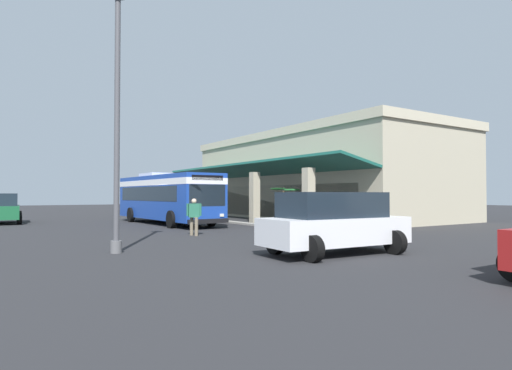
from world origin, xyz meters
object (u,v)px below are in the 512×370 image
(transit_bus, at_px, (166,195))
(lot_light_pole, at_px, (117,113))
(pedestrian, at_px, (194,215))
(parked_suv_green, at_px, (2,208))
(parked_suv_white, at_px, (334,222))
(potted_palm, at_px, (284,214))

(transit_bus, xyz_separation_m, lot_light_pole, (12.49, -6.49, 2.71))
(pedestrian, bearing_deg, parked_suv_green, -154.01)
(pedestrian, bearing_deg, parked_suv_white, 8.17)
(potted_palm, bearing_deg, parked_suv_white, -29.41)
(transit_bus, distance_m, potted_palm, 7.82)
(potted_palm, distance_m, lot_light_pole, 14.44)
(transit_bus, bearing_deg, parked_suv_green, -123.99)
(parked_suv_green, distance_m, lot_light_pole, 19.03)
(parked_suv_green, xyz_separation_m, pedestrian, (14.49, 7.07, -0.05))
(parked_suv_green, bearing_deg, pedestrian, 25.99)
(parked_suv_green, bearing_deg, parked_suv_white, 20.03)
(transit_bus, xyz_separation_m, parked_suv_green, (-6.04, -8.96, -0.84))
(pedestrian, distance_m, lot_light_pole, 7.10)
(parked_suv_white, relative_size, parked_suv_green, 1.00)
(potted_palm, bearing_deg, pedestrian, -67.83)
(potted_palm, xyz_separation_m, lot_light_pole, (7.06, -12.00, 3.86))
(transit_bus, xyz_separation_m, potted_palm, (5.43, 5.51, -1.15))
(transit_bus, distance_m, pedestrian, 8.70)
(parked_suv_white, bearing_deg, lot_light_pole, -124.98)
(pedestrian, xyz_separation_m, lot_light_pole, (4.04, -4.59, 3.60))
(parked_suv_white, bearing_deg, transit_bus, 177.45)
(parked_suv_white, height_order, pedestrian, parked_suv_white)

